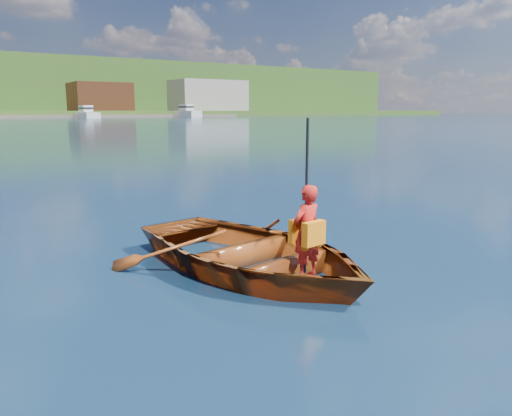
% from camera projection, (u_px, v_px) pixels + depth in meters
% --- Properties ---
extents(ground, '(600.00, 600.00, 0.00)m').
position_uv_depth(ground, '(216.00, 304.00, 5.75)').
color(ground, '#102248').
rests_on(ground, ground).
extents(rowboat, '(3.51, 4.45, 0.83)m').
position_uv_depth(rowboat, '(250.00, 252.00, 6.87)').
color(rowboat, brown).
rests_on(rowboat, ground).
extents(child_paddler, '(0.48, 0.39, 2.00)m').
position_uv_depth(child_paddler, '(307.00, 232.00, 6.23)').
color(child_paddler, red).
rests_on(child_paddler, ground).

